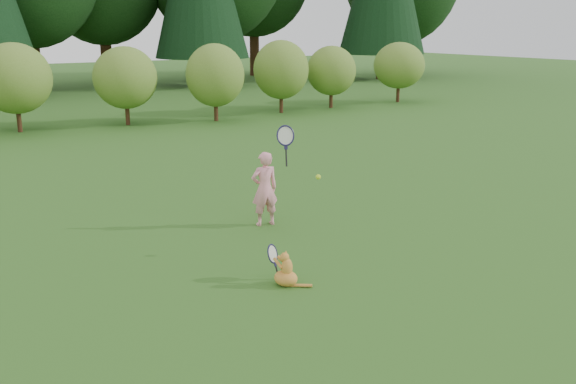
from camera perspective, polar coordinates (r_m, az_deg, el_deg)
ground at (r=9.29m, az=1.61°, el=-5.40°), size 100.00×100.00×0.00m
shrub_row at (r=20.89m, az=-18.96°, el=8.97°), size 28.00×3.00×2.80m
child at (r=10.38m, az=-2.03°, el=0.46°), size 0.72×0.48×1.83m
cat at (r=8.11m, az=-0.25°, el=-6.74°), size 0.45×0.66×0.60m
tennis_ball at (r=9.02m, az=2.71°, el=1.35°), size 0.07×0.07×0.07m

